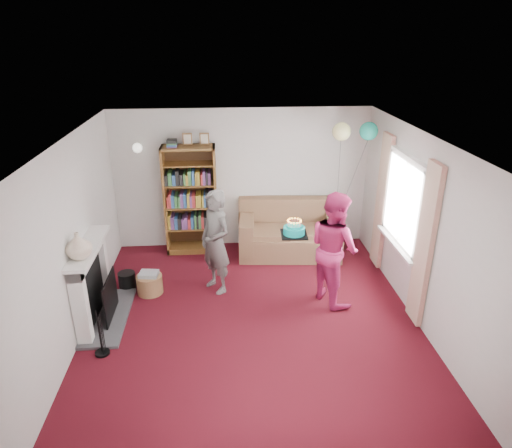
{
  "coord_description": "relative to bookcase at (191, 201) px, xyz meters",
  "views": [
    {
      "loc": [
        -0.36,
        -5.28,
        3.69
      ],
      "look_at": [
        0.1,
        0.6,
        1.18
      ],
      "focal_mm": 32.0,
      "sensor_mm": 36.0,
      "label": 1
    }
  ],
  "objects": [
    {
      "name": "ground",
      "position": [
        0.91,
        -2.3,
        -0.94
      ],
      "size": [
        5.0,
        5.0,
        0.0
      ],
      "primitive_type": "plane",
      "color": "#36080D",
      "rests_on": "ground"
    },
    {
      "name": "wall_right",
      "position": [
        3.17,
        -2.3,
        0.31
      ],
      "size": [
        0.02,
        5.0,
        2.5
      ],
      "primitive_type": "cube",
      "color": "silver",
      "rests_on": "ground"
    },
    {
      "name": "fireplace",
      "position": [
        -1.18,
        -2.11,
        -0.43
      ],
      "size": [
        0.55,
        1.8,
        1.12
      ],
      "color": "#3F3F42",
      "rests_on": "ground"
    },
    {
      "name": "person_striped",
      "position": [
        0.43,
        -1.44,
        -0.14
      ],
      "size": [
        0.65,
        0.7,
        1.6
      ],
      "primitive_type": "imported",
      "rotation": [
        0.0,
        0.0,
        -0.94
      ],
      "color": "black",
      "rests_on": "ground"
    },
    {
      "name": "person_magenta",
      "position": [
        2.12,
        -1.84,
        -0.1
      ],
      "size": [
        0.9,
        1.0,
        1.67
      ],
      "primitive_type": "imported",
      "rotation": [
        0.0,
        0.0,
        1.98
      ],
      "color": "#BF2662",
      "rests_on": "ground"
    },
    {
      "name": "wall_back",
      "position": [
        0.91,
        0.21,
        0.31
      ],
      "size": [
        4.5,
        0.02,
        2.5
      ],
      "primitive_type": "cube",
      "color": "silver",
      "rests_on": "ground"
    },
    {
      "name": "ceiling",
      "position": [
        0.91,
        -2.3,
        1.57
      ],
      "size": [
        4.5,
        5.0,
        0.01
      ],
      "primitive_type": "cube",
      "color": "white",
      "rests_on": "wall_back"
    },
    {
      "name": "balloons",
      "position": [
        2.68,
        -0.52,
        1.28
      ],
      "size": [
        0.73,
        0.29,
        1.69
      ],
      "color": "#3F3F3F",
      "rests_on": "ground"
    },
    {
      "name": "bookcase",
      "position": [
        0.0,
        0.0,
        0.0
      ],
      "size": [
        0.91,
        0.42,
        2.13
      ],
      "color": "#472B14",
      "rests_on": "ground"
    },
    {
      "name": "window_bay",
      "position": [
        3.12,
        -1.7,
        0.26
      ],
      "size": [
        0.14,
        2.02,
        2.2
      ],
      "color": "white",
      "rests_on": "ground"
    },
    {
      "name": "sofa",
      "position": [
        1.72,
        -0.23,
        -0.59
      ],
      "size": [
        1.76,
        0.93,
        0.93
      ],
      "rotation": [
        0.0,
        0.0,
        -0.09
      ],
      "color": "brown",
      "rests_on": "ground"
    },
    {
      "name": "wicker_basket",
      "position": [
        -0.59,
        -1.47,
        -0.78
      ],
      "size": [
        0.39,
        0.39,
        0.35
      ],
      "rotation": [
        0.0,
        0.0,
        -0.13
      ],
      "color": "#A5754D",
      "rests_on": "ground"
    },
    {
      "name": "birthday_cake",
      "position": [
        1.52,
        -1.92,
        0.22
      ],
      "size": [
        0.36,
        0.36,
        0.22
      ],
      "rotation": [
        0.0,
        0.0,
        -0.06
      ],
      "color": "black",
      "rests_on": "ground"
    },
    {
      "name": "mantel_vase",
      "position": [
        -1.21,
        -2.45,
        0.35
      ],
      "size": [
        0.34,
        0.34,
        0.34
      ],
      "primitive_type": "imported",
      "rotation": [
        0.0,
        0.0,
        0.06
      ],
      "color": "beige",
      "rests_on": "fireplace"
    },
    {
      "name": "wall_sconce",
      "position": [
        -0.84,
        0.06,
        0.94
      ],
      "size": [
        0.16,
        0.23,
        0.16
      ],
      "color": "gold",
      "rests_on": "ground"
    },
    {
      "name": "wall_left",
      "position": [
        -1.35,
        -2.3,
        0.31
      ],
      "size": [
        0.02,
        5.0,
        2.5
      ],
      "primitive_type": "cube",
      "color": "silver",
      "rests_on": "ground"
    }
  ]
}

